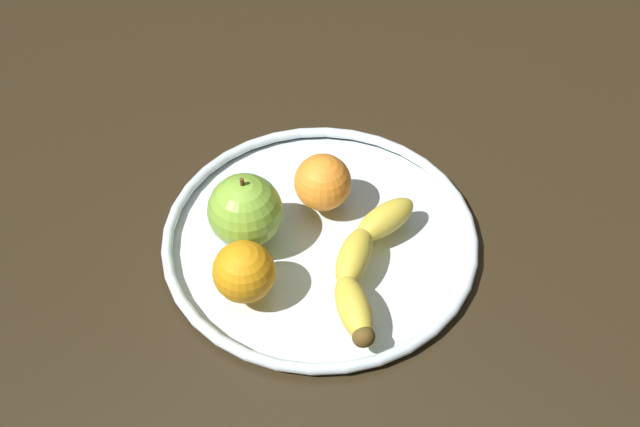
{
  "coord_description": "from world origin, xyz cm",
  "views": [
    {
      "loc": [
        44.31,
        32.73,
        66.86
      ],
      "look_at": [
        0.0,
        0.0,
        4.8
      ],
      "focal_mm": 44.18,
      "sensor_mm": 36.0,
      "label": 1
    }
  ],
  "objects_px": {
    "apple": "(245,211)",
    "orange_back_right": "(323,182)",
    "orange_back_left": "(244,272)",
    "fruit_bowl": "(320,237)",
    "banana": "(365,263)"
  },
  "relations": [
    {
      "from": "orange_back_right",
      "to": "apple",
      "type": "bearing_deg",
      "value": -22.25
    },
    {
      "from": "apple",
      "to": "orange_back_left",
      "type": "height_order",
      "value": "apple"
    },
    {
      "from": "fruit_bowl",
      "to": "orange_back_right",
      "type": "relative_size",
      "value": 5.46
    },
    {
      "from": "fruit_bowl",
      "to": "banana",
      "type": "height_order",
      "value": "banana"
    },
    {
      "from": "orange_back_right",
      "to": "fruit_bowl",
      "type": "bearing_deg",
      "value": 32.57
    },
    {
      "from": "apple",
      "to": "orange_back_right",
      "type": "height_order",
      "value": "apple"
    },
    {
      "from": "apple",
      "to": "orange_back_left",
      "type": "bearing_deg",
      "value": 38.81
    },
    {
      "from": "orange_back_right",
      "to": "orange_back_left",
      "type": "relative_size",
      "value": 1.0
    },
    {
      "from": "apple",
      "to": "orange_back_right",
      "type": "bearing_deg",
      "value": 157.75
    },
    {
      "from": "orange_back_left",
      "to": "orange_back_right",
      "type": "bearing_deg",
      "value": -176.03
    },
    {
      "from": "banana",
      "to": "fruit_bowl",
      "type": "bearing_deg",
      "value": -122.05
    },
    {
      "from": "banana",
      "to": "orange_back_left",
      "type": "distance_m",
      "value": 0.12
    },
    {
      "from": "apple",
      "to": "orange_back_right",
      "type": "relative_size",
      "value": 1.39
    },
    {
      "from": "banana",
      "to": "orange_back_right",
      "type": "bearing_deg",
      "value": -138.55
    },
    {
      "from": "orange_back_left",
      "to": "banana",
      "type": "bearing_deg",
      "value": 137.41
    }
  ]
}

